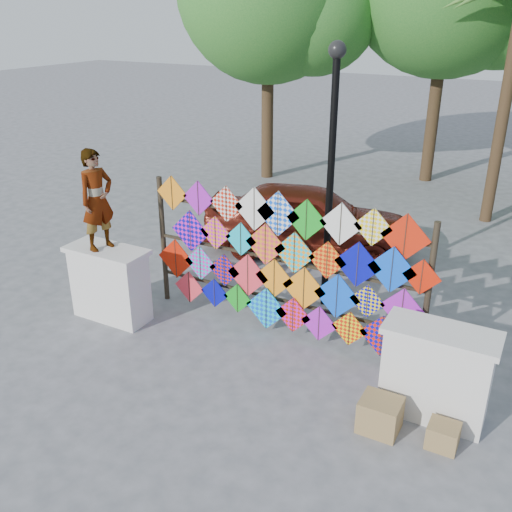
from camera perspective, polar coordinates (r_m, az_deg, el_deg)
name	(u,v)px	position (r m, az deg, el deg)	size (l,w,h in m)	color
ground	(257,352)	(8.95, 0.06, -9.62)	(80.00, 80.00, 0.00)	gray
parapet_left	(110,283)	(9.90, -14.40, -2.63)	(1.40, 0.65, 1.28)	silver
parapet_right	(436,373)	(7.72, 17.57, -11.09)	(1.40, 0.65, 1.28)	silver
kite_rack	(284,264)	(8.88, 2.84, -0.84)	(4.91, 0.24, 2.40)	black
vendor_woman	(97,200)	(9.42, -15.61, 5.42)	(0.60, 0.39, 1.64)	#99999E
sedan	(308,219)	(12.27, 5.20, 3.72)	(1.78, 4.42, 1.51)	maroon
lamppost	(332,156)	(9.45, 7.57, 9.85)	(0.28, 0.28, 4.46)	black
cardboard_box_near	(380,415)	(7.56, 12.29, -15.27)	(0.50, 0.44, 0.44)	olive
cardboard_box_far	(443,436)	(7.56, 18.19, -16.70)	(0.37, 0.34, 0.31)	olive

